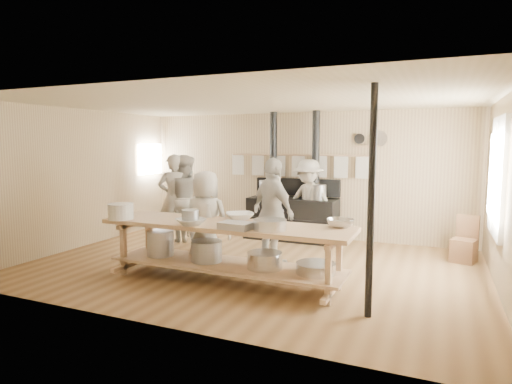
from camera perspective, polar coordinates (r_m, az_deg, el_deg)
ground at (r=6.99m, az=-0.65°, el=-9.76°), size 7.00×7.00×0.00m
room_shell at (r=6.72m, az=-0.66°, el=3.65°), size 7.00×7.00×7.00m
window_right at (r=6.79m, az=29.54°, el=1.80°), size 0.09×1.50×1.65m
left_opening at (r=10.22m, az=-13.93°, el=4.29°), size 0.00×0.90×0.90m
stove at (r=8.81m, az=4.92°, el=-2.92°), size 1.90×0.75×2.60m
towel_rail at (r=8.97m, az=5.59°, el=3.90°), size 3.00×0.04×0.47m
back_wall_shelf at (r=8.66m, az=15.02°, el=6.57°), size 0.63×0.14×0.32m
prep_table at (r=6.08m, az=-4.20°, el=-7.19°), size 3.60×0.90×0.85m
support_post at (r=4.88m, az=15.11°, el=-1.45°), size 0.08×0.08×2.60m
cook_far_left at (r=8.60m, az=-10.81°, el=-0.85°), size 0.76×0.68×1.75m
cook_left at (r=8.64m, az=-9.54°, el=-0.85°), size 0.88×0.71×1.73m
cook_center at (r=6.62m, az=-6.69°, el=-3.83°), size 0.80×0.57×1.55m
cook_right at (r=6.78m, az=2.28°, el=-2.77°), size 1.08×0.93×1.73m
cook_by_window at (r=8.50m, az=7.00°, el=-1.23°), size 1.17×0.81×1.65m
chair at (r=7.93m, az=25.99°, el=-6.77°), size 0.46×0.46×0.77m
bowl_white_a at (r=5.89m, az=-8.69°, el=-3.95°), size 0.50×0.50×0.09m
bowl_steel_a at (r=6.61m, az=-8.06°, el=-2.76°), size 0.44×0.44×0.10m
bowl_white_b at (r=6.26m, az=-2.17°, el=-3.23°), size 0.57×0.57×0.10m
bowl_steel_b at (r=5.78m, az=11.20°, el=-4.08°), size 0.42×0.42×0.11m
roasting_pan at (r=5.56m, az=-2.73°, el=-4.50°), size 0.43×0.31×0.09m
mixing_bowl_large at (r=5.50m, az=1.84°, el=-4.37°), size 0.44×0.44×0.14m
bucket_galv at (r=5.88m, az=-8.76°, el=-3.37°), size 0.27×0.27×0.21m
deep_bowl_enamel at (r=6.58m, az=-17.59°, el=-2.47°), size 0.39×0.39×0.23m
pitcher at (r=6.48m, az=-6.32°, el=-2.44°), size 0.16×0.16×0.21m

